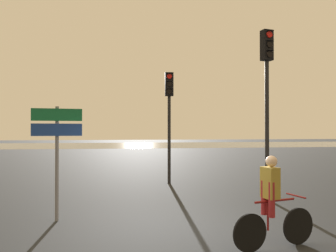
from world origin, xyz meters
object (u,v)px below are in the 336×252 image
at_px(traffic_light_near_right, 267,83).
at_px(direction_sign_post, 57,142).
at_px(traffic_light_center, 169,106).
at_px(cyclist, 272,202).

xyz_separation_m(traffic_light_near_right, direction_sign_post, (-5.71, -1.53, -1.66)).
height_order(traffic_light_near_right, direction_sign_post, traffic_light_near_right).
relative_size(traffic_light_center, cyclist, 2.57).
distance_m(traffic_light_near_right, traffic_light_center, 4.12).
bearing_deg(cyclist, traffic_light_near_right, 141.79).
bearing_deg(traffic_light_near_right, direction_sign_post, 3.01).
relative_size(traffic_light_center, direction_sign_post, 1.64).
bearing_deg(direction_sign_post, traffic_light_center, -133.00).
relative_size(direction_sign_post, cyclist, 1.56).
height_order(traffic_light_center, direction_sign_post, traffic_light_center).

